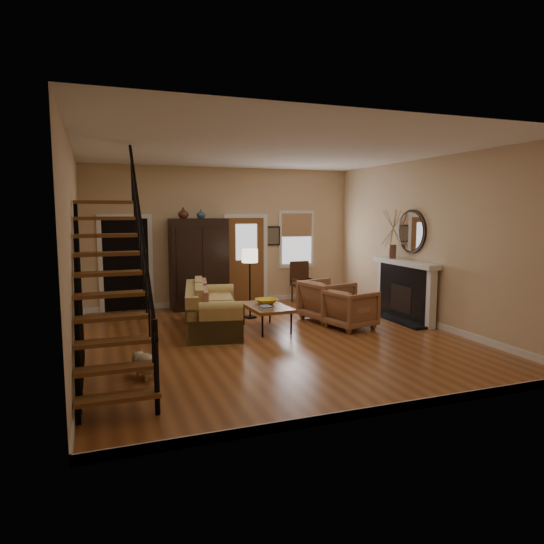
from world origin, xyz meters
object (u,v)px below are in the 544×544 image
object	(u,v)px
sofa	(212,309)
coffee_table	(266,317)
armoire	(199,264)
floor_lamp	(250,284)
armchair_left	(351,309)
side_chair	(303,283)
armchair_right	(327,300)

from	to	relation	value
sofa	coffee_table	world-z (taller)	sofa
armoire	coffee_table	bearing A→B (deg)	-72.07
sofa	coffee_table	xyz separation A→B (m)	(0.99, -0.29, -0.19)
armoire	floor_lamp	bearing A→B (deg)	-60.01
sofa	armchair_left	distance (m)	2.68
floor_lamp	coffee_table	bearing A→B (deg)	-90.41
floor_lamp	side_chair	world-z (taller)	floor_lamp
coffee_table	sofa	bearing A→B (deg)	163.61
coffee_table	armchair_left	bearing A→B (deg)	-16.81
armchair_left	floor_lamp	world-z (taller)	floor_lamp
coffee_table	armchair_right	bearing A→B (deg)	12.25
armchair_right	side_chair	distance (m)	1.97
sofa	floor_lamp	xyz separation A→B (m)	(1.00, 0.77, 0.32)
armoire	floor_lamp	distance (m)	1.63
coffee_table	side_chair	world-z (taller)	side_chair
coffee_table	armchair_right	distance (m)	1.49
side_chair	coffee_table	bearing A→B (deg)	-127.92
armoire	armchair_left	distance (m)	3.82
armchair_right	floor_lamp	xyz separation A→B (m)	(-1.44, 0.75, 0.31)
coffee_table	floor_lamp	distance (m)	1.18
armchair_right	floor_lamp	distance (m)	1.65
coffee_table	floor_lamp	xyz separation A→B (m)	(0.01, 1.06, 0.50)
armoire	side_chair	world-z (taller)	armoire
armoire	sofa	size ratio (longest dim) A/B	0.93
armoire	sofa	world-z (taller)	armoire
floor_lamp	armchair_left	bearing A→B (deg)	-44.59
sofa	side_chair	distance (m)	3.38
coffee_table	armchair_left	distance (m)	1.65
armoire	side_chair	xyz separation A→B (m)	(2.55, -0.20, -0.54)
sofa	armchair_right	distance (m)	2.44
sofa	floor_lamp	distance (m)	1.30
armoire	armchair_right	world-z (taller)	armoire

